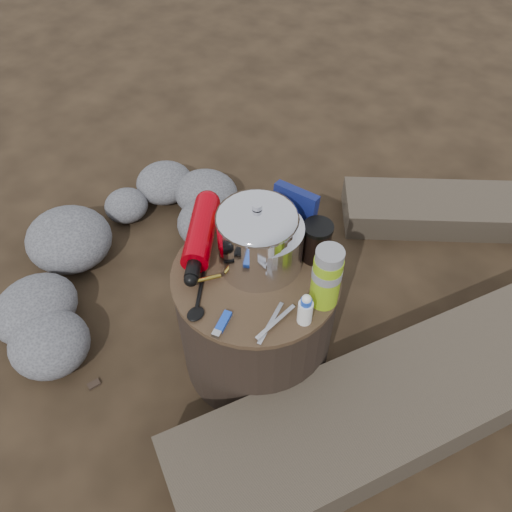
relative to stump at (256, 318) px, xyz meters
The scene contains 15 objects.
ground 0.21m from the stump, ahead, with size 60.00×60.00×0.00m, color #2E2216.
stump is the anchor object (origin of this frame).
rock_ring 0.62m from the stump, behind, with size 0.44×0.96×0.19m, color #535357, non-canonical shape.
log_main 0.70m from the stump, 26.51° to the left, with size 0.33×1.95×0.16m, color #41382C.
foil_windscreen 0.27m from the stump, 101.80° to the left, with size 0.21×0.21×0.13m, color silver.
camping_pot 0.31m from the stump, 118.56° to the left, with size 0.20×0.20×0.20m, color silver.
fuel_bottle 0.31m from the stump, behind, with size 0.07×0.31×0.07m, color #B4000C, non-canonical shape.
thermos 0.35m from the stump, ahead, with size 0.07×0.07×0.18m, color #89BA15.
travel_mug 0.31m from the stump, 53.86° to the left, with size 0.08×0.08×0.11m, color black.
stuff_sack 0.32m from the stump, 119.14° to the left, with size 0.15×0.13×0.10m, color #EFA600.
food_pouch 0.33m from the stump, 87.47° to the left, with size 0.12×0.03×0.16m, color #0F1854.
lighter 0.28m from the stump, 83.61° to the right, with size 0.02×0.08×0.01m, color blue.
pot_grabber 0.27m from the stump, 44.42° to the right, with size 0.04×0.13×0.01m, color silver, non-canonical shape.
spork 0.26m from the stump, 123.04° to the right, with size 0.03×0.15×0.01m, color black, non-canonical shape.
squeeze_bottle 0.31m from the stump, 18.76° to the right, with size 0.04×0.04×0.09m, color white.
Camera 1 is at (0.47, -0.73, 1.45)m, focal length 36.27 mm.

